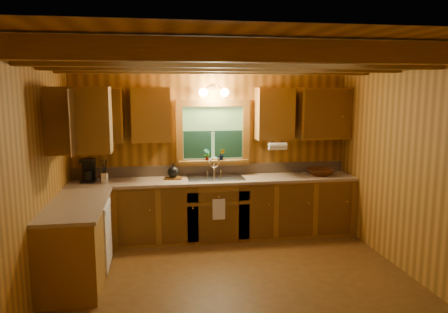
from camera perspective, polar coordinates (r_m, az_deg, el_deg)
room at (r=4.67m, az=1.55°, el=-2.09°), size 4.20×4.20×4.20m
ceiling_beams at (r=4.59m, az=1.61°, el=12.64°), size 4.20×2.54×0.18m
base_cabinets at (r=6.06m, az=-5.39°, el=-8.04°), size 4.20×2.22×0.86m
countertop at (r=5.95m, az=-5.33°, el=-3.87°), size 4.20×2.24×0.04m
backsplash at (r=6.56m, az=-1.49°, el=-1.76°), size 4.20×0.02×0.16m
dishwasher_panel at (r=5.51m, az=-15.32°, el=-10.06°), size 0.02×0.60×0.80m
upper_cabinets at (r=5.95m, az=-6.36°, el=5.45°), size 4.19×1.77×0.78m
window at (r=6.46m, az=-1.49°, el=3.00°), size 1.12×0.08×1.00m
window_sill at (r=6.47m, az=-1.42°, el=-0.65°), size 1.06×0.14×0.04m
wall_sconce at (r=6.31m, az=-1.37°, el=8.64°), size 0.45×0.21×0.17m
paper_towel_roll at (r=6.34m, az=7.19°, el=1.38°), size 0.27×0.11×0.11m
dish_towel at (r=6.06m, az=-0.70°, el=-7.10°), size 0.18×0.01×0.30m
sink at (r=6.31m, az=-1.15°, el=-3.34°), size 0.82×0.48×0.43m
coffee_maker at (r=6.35m, az=-17.75°, el=-1.79°), size 0.18×0.24×0.33m
utensil_crock at (r=6.20m, az=-15.79°, el=-2.69°), size 0.12×0.12×0.34m
cutting_board at (r=6.30m, az=-6.83°, el=-2.89°), size 0.27×0.21×0.02m
teakettle at (r=6.29m, az=-6.85°, el=-2.06°), size 0.16×0.16×0.21m
wicker_basket at (r=6.68m, az=12.75°, el=-2.05°), size 0.45×0.45×0.10m
potted_plant_left at (r=6.42m, az=-2.32°, el=0.26°), size 0.11×0.09×0.18m
potted_plant_right at (r=6.44m, az=-0.30°, el=0.27°), size 0.11×0.10×0.17m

